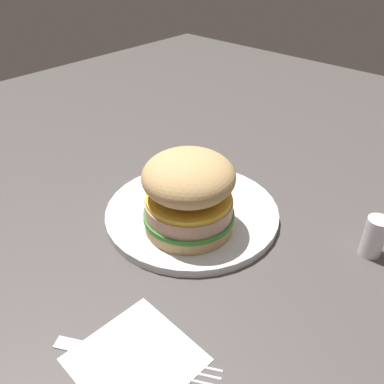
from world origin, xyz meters
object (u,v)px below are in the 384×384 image
object	(u,v)px
fries_pile	(209,191)
napkin	(135,359)
sandwich	(190,193)
salt_shaker	(374,237)
plate	(192,212)
fork	(137,358)

from	to	relation	value
fries_pile	napkin	size ratio (longest dim) A/B	0.85
sandwich	salt_shaker	bearing A→B (deg)	122.71
plate	sandwich	size ratio (longest dim) A/B	2.04
plate	fries_pile	xyz separation A→B (m)	(-0.05, -0.01, 0.01)
sandwich	napkin	distance (m)	0.21
fries_pile	fork	world-z (taller)	fries_pile
napkin	fork	size ratio (longest dim) A/B	0.69
sandwich	fork	world-z (taller)	sandwich
plate	sandwich	distance (m)	0.07
plate	napkin	world-z (taller)	plate
salt_shaker	plate	bearing A→B (deg)	-66.68
plate	sandwich	world-z (taller)	sandwich
fries_pile	salt_shaker	world-z (taller)	salt_shaker
fries_pile	fork	size ratio (longest dim) A/B	0.59
salt_shaker	napkin	bearing A→B (deg)	-19.36
plate	salt_shaker	xyz separation A→B (m)	(-0.10, 0.22, 0.02)
sandwich	salt_shaker	size ratio (longest dim) A/B	2.23
fork	salt_shaker	xyz separation A→B (m)	(-0.31, 0.11, 0.02)
napkin	fries_pile	bearing A→B (deg)	-154.42
fries_pile	salt_shaker	size ratio (longest dim) A/B	1.71
plate	salt_shaker	bearing A→B (deg)	113.32
napkin	sandwich	bearing A→B (deg)	-152.99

